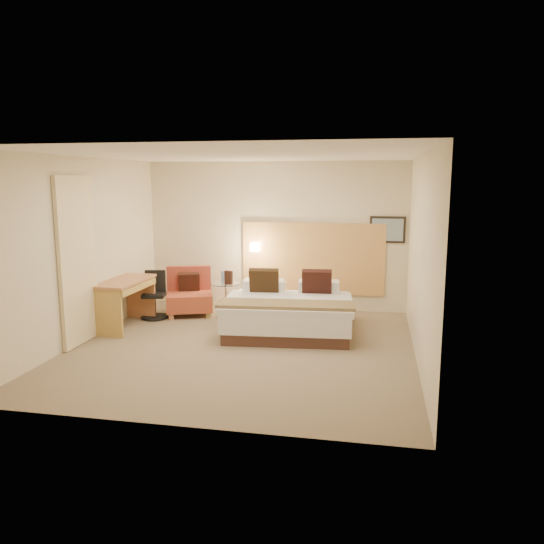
% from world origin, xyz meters
% --- Properties ---
extents(floor, '(4.80, 5.00, 0.02)m').
position_xyz_m(floor, '(0.00, 0.00, -0.01)').
color(floor, '#7E6C55').
rests_on(floor, ground).
extents(ceiling, '(4.80, 5.00, 0.02)m').
position_xyz_m(ceiling, '(0.00, 0.00, 2.71)').
color(ceiling, white).
rests_on(ceiling, floor).
extents(wall_back, '(4.80, 0.02, 2.70)m').
position_xyz_m(wall_back, '(0.00, 2.51, 1.35)').
color(wall_back, beige).
rests_on(wall_back, floor).
extents(wall_front, '(4.80, 0.02, 2.70)m').
position_xyz_m(wall_front, '(0.00, -2.51, 1.35)').
color(wall_front, beige).
rests_on(wall_front, floor).
extents(wall_left, '(0.02, 5.00, 2.70)m').
position_xyz_m(wall_left, '(-2.41, 0.00, 1.35)').
color(wall_left, beige).
rests_on(wall_left, floor).
extents(wall_right, '(0.02, 5.00, 2.70)m').
position_xyz_m(wall_right, '(2.41, 0.00, 1.35)').
color(wall_right, beige).
rests_on(wall_right, floor).
extents(headboard_panel, '(2.60, 0.04, 1.30)m').
position_xyz_m(headboard_panel, '(0.70, 2.47, 0.95)').
color(headboard_panel, tan).
rests_on(headboard_panel, wall_back).
extents(art_frame, '(0.62, 0.03, 0.47)m').
position_xyz_m(art_frame, '(2.02, 2.48, 1.50)').
color(art_frame, black).
rests_on(art_frame, wall_back).
extents(art_canvas, '(0.54, 0.01, 0.39)m').
position_xyz_m(art_canvas, '(2.02, 2.46, 1.50)').
color(art_canvas, '#7890A5').
rests_on(art_canvas, wall_back).
extents(lamp_arm, '(0.02, 0.12, 0.02)m').
position_xyz_m(lamp_arm, '(-0.35, 2.42, 1.15)').
color(lamp_arm, silver).
rests_on(lamp_arm, wall_back).
extents(lamp_shade, '(0.15, 0.15, 0.15)m').
position_xyz_m(lamp_shade, '(-0.35, 2.36, 1.15)').
color(lamp_shade, '#FFEDC6').
rests_on(lamp_shade, wall_back).
extents(curtain, '(0.06, 0.90, 2.42)m').
position_xyz_m(curtain, '(-2.36, -0.25, 1.22)').
color(curtain, beige).
rests_on(curtain, wall_left).
extents(bottle_a, '(0.08, 0.08, 0.21)m').
position_xyz_m(bottle_a, '(-0.78, 1.70, 0.70)').
color(bottle_a, '#97B9E9').
rests_on(bottle_a, side_table).
extents(bottle_b, '(0.08, 0.08, 0.21)m').
position_xyz_m(bottle_b, '(-0.73, 1.73, 0.70)').
color(bottle_b, '#97C8EA').
rests_on(bottle_b, side_table).
extents(menu_folder, '(0.15, 0.10, 0.23)m').
position_xyz_m(menu_folder, '(-0.65, 1.61, 0.71)').
color(menu_folder, black).
rests_on(menu_folder, side_table).
extents(bed, '(2.10, 2.06, 0.96)m').
position_xyz_m(bed, '(0.51, 1.01, 0.31)').
color(bed, '#422821').
rests_on(bed, floor).
extents(lounge_chair, '(0.98, 0.92, 0.83)m').
position_xyz_m(lounge_chair, '(-1.40, 1.70, 0.33)').
color(lounge_chair, tan).
rests_on(lounge_chair, floor).
extents(side_table, '(0.68, 0.68, 0.59)m').
position_xyz_m(side_table, '(-0.72, 1.67, 0.33)').
color(side_table, '#BABDC1').
rests_on(side_table, floor).
extents(desk, '(0.60, 1.26, 0.78)m').
position_xyz_m(desk, '(-2.11, 0.69, 0.62)').
color(desk, '#AC6B43').
rests_on(desk, floor).
extents(desk_chair, '(0.55, 0.55, 0.81)m').
position_xyz_m(desk_chair, '(-1.90, 1.32, 0.33)').
color(desk_chair, black).
rests_on(desk_chair, floor).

